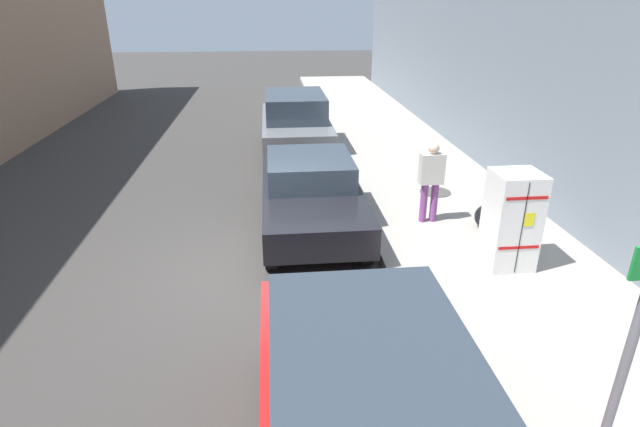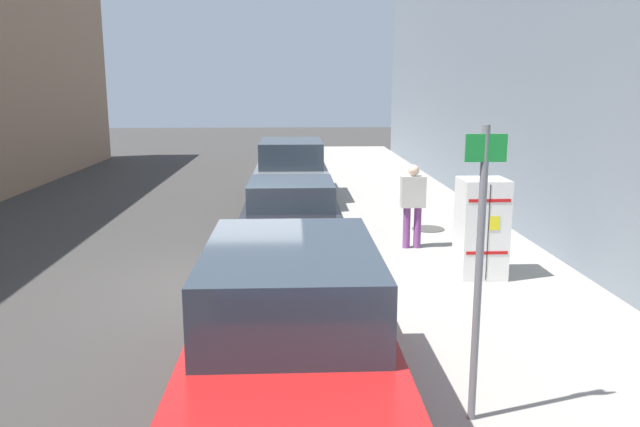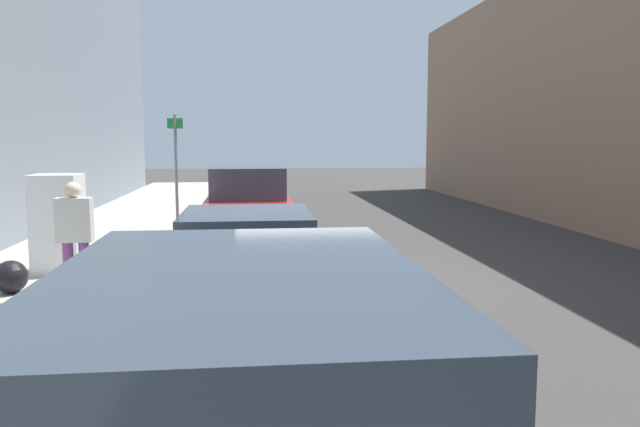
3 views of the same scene
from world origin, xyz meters
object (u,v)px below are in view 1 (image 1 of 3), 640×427
at_px(parked_suv_gray, 295,122).
at_px(parked_sedan_dark, 310,191).
at_px(trash_bag, 487,217).
at_px(discarded_refrigerator, 511,220).
at_px(pedestrian_walking_far, 431,177).
at_px(street_sign_post, 619,385).

bearing_deg(parked_suv_gray, parked_sedan_dark, 90.00).
height_order(trash_bag, parked_suv_gray, parked_suv_gray).
relative_size(discarded_refrigerator, trash_bag, 3.42).
xyz_separation_m(pedestrian_walking_far, parked_sedan_dark, (2.32, -0.39, -0.35)).
height_order(discarded_refrigerator, pedestrian_walking_far, same).
bearing_deg(parked_sedan_dark, discarded_refrigerator, 143.88).
relative_size(pedestrian_walking_far, parked_sedan_dark, 0.36).
relative_size(street_sign_post, trash_bag, 5.82).
distance_m(discarded_refrigerator, parked_suv_gray, 8.24).
bearing_deg(street_sign_post, parked_suv_gray, -82.09).
height_order(street_sign_post, parked_suv_gray, street_sign_post).
bearing_deg(street_sign_post, discarded_refrigerator, -107.51).
bearing_deg(parked_sedan_dark, pedestrian_walking_far, 170.38).
distance_m(street_sign_post, trash_bag, 6.23).
xyz_separation_m(pedestrian_walking_far, parked_suv_gray, (2.32, -5.78, -0.19)).
height_order(pedestrian_walking_far, parked_sedan_dark, pedestrian_walking_far).
distance_m(discarded_refrigerator, parked_sedan_dark, 3.82).
height_order(street_sign_post, parked_sedan_dark, street_sign_post).
xyz_separation_m(discarded_refrigerator, street_sign_post, (1.40, 4.45, 0.72)).
bearing_deg(trash_bag, discarded_refrigerator, 79.43).
xyz_separation_m(street_sign_post, parked_sedan_dark, (1.68, -6.70, -0.96)).
xyz_separation_m(discarded_refrigerator, trash_bag, (-0.26, -1.42, -0.57)).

